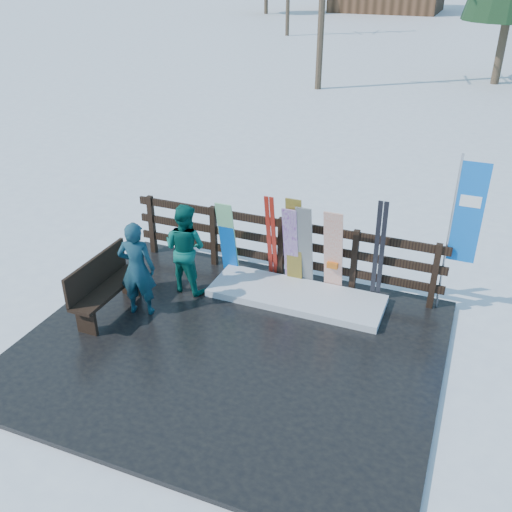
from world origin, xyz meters
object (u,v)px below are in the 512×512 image
at_px(snowboard_5, 333,253).
at_px(person_back, 185,248).
at_px(snowboard_4, 305,248).
at_px(snowboard_2, 294,243).
at_px(snowboard_3, 291,247).
at_px(person_front, 137,269).
at_px(snowboard_0, 228,240).
at_px(snowboard_1, 227,238).
at_px(rental_flag, 464,219).
at_px(bench, 104,284).

xyz_separation_m(snowboard_5, person_back, (-2.33, -0.76, -0.00)).
distance_m(snowboard_4, person_back, 1.99).
relative_size(snowboard_2, snowboard_3, 1.10).
xyz_separation_m(person_front, person_back, (0.36, 0.91, -0.01)).
height_order(snowboard_0, person_back, person_back).
xyz_separation_m(snowboard_5, person_front, (-2.69, -1.67, 0.00)).
distance_m(snowboard_1, snowboard_5, 1.91).
relative_size(snowboard_0, person_front, 0.85).
relative_size(snowboard_1, snowboard_2, 0.85).
bearing_deg(snowboard_1, rental_flag, 4.07).
distance_m(bench, rental_flag, 5.63).
bearing_deg(snowboard_2, snowboard_5, -0.00).
xyz_separation_m(snowboard_3, snowboard_4, (0.24, -0.00, 0.03)).
height_order(bench, snowboard_0, snowboard_0).
bearing_deg(rental_flag, snowboard_0, -175.93).
bearing_deg(bench, person_front, 22.92).
bearing_deg(person_front, snowboard_0, -130.40).
bearing_deg(person_front, bench, 7.57).
relative_size(snowboard_5, person_back, 1.03).
distance_m(snowboard_3, snowboard_4, 0.24).
xyz_separation_m(snowboard_3, rental_flag, (2.62, 0.27, 0.85)).
bearing_deg(person_front, snowboard_2, -155.60).
height_order(snowboard_5, person_back, snowboard_5).
relative_size(bench, snowboard_4, 0.94).
bearing_deg(person_back, snowboard_2, -148.91).
relative_size(snowboard_4, person_front, 1.01).
distance_m(snowboard_2, snowboard_5, 0.68).
relative_size(snowboard_3, person_back, 0.98).
bearing_deg(snowboard_4, snowboard_5, 0.00).
distance_m(snowboard_5, person_back, 2.45).
bearing_deg(bench, snowboard_1, 55.65).
distance_m(snowboard_5, person_front, 3.16).
bearing_deg(person_back, snowboard_0, -112.81).
bearing_deg(snowboard_5, snowboard_0, 180.00).
bearing_deg(bench, snowboard_5, 30.54).
bearing_deg(rental_flag, snowboard_2, -173.99).
relative_size(snowboard_0, snowboard_5, 0.83).
relative_size(snowboard_0, snowboard_2, 0.79).
bearing_deg(person_front, snowboard_4, -158.08).
height_order(bench, snowboard_1, snowboard_1).
relative_size(bench, snowboard_2, 0.89).
relative_size(snowboard_1, snowboard_5, 0.89).
height_order(snowboard_2, snowboard_4, snowboard_2).
xyz_separation_m(snowboard_2, person_front, (-2.01, -1.67, -0.05)).
xyz_separation_m(snowboard_3, snowboard_5, (0.73, 0.00, 0.03)).
bearing_deg(person_back, snowboard_3, -148.18).
distance_m(rental_flag, person_back, 4.42).
relative_size(bench, snowboard_0, 1.12).
height_order(snowboard_1, snowboard_3, snowboard_3).
bearing_deg(snowboard_1, snowboard_2, 0.00).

